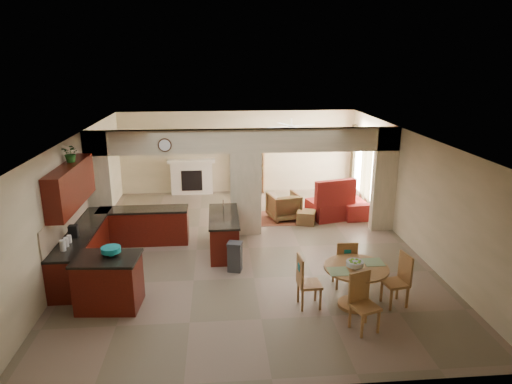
{
  "coord_description": "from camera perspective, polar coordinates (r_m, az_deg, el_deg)",
  "views": [
    {
      "loc": [
        -0.72,
        -10.38,
        4.53
      ],
      "look_at": [
        0.21,
        0.3,
        1.35
      ],
      "focal_mm": 32.0,
      "sensor_mm": 36.0,
      "label": 1
    }
  ],
  "objects": [
    {
      "name": "floor",
      "position": [
        11.35,
        -0.93,
        -7.01
      ],
      "size": [
        10.0,
        10.0,
        0.0
      ],
      "primitive_type": "plane",
      "color": "#796554",
      "rests_on": "ground"
    },
    {
      "name": "ceiling",
      "position": [
        10.55,
        -1.0,
        7.07
      ],
      "size": [
        10.0,
        10.0,
        0.0
      ],
      "primitive_type": "plane",
      "rotation": [
        3.14,
        0.0,
        0.0
      ],
      "color": "white",
      "rests_on": "wall_back"
    },
    {
      "name": "wall_back",
      "position": [
        15.71,
        -2.25,
        5.02
      ],
      "size": [
        8.0,
        0.0,
        8.0
      ],
      "primitive_type": "plane",
      "rotation": [
        1.57,
        0.0,
        0.0
      ],
      "color": "beige",
      "rests_on": "floor"
    },
    {
      "name": "wall_front",
      "position": [
        6.27,
        2.35,
        -13.48
      ],
      "size": [
        8.0,
        0.0,
        8.0
      ],
      "primitive_type": "plane",
      "rotation": [
        -1.57,
        0.0,
        0.0
      ],
      "color": "beige",
      "rests_on": "floor"
    },
    {
      "name": "wall_left",
      "position": [
        11.33,
        -21.59,
        -0.72
      ],
      "size": [
        0.0,
        10.0,
        10.0
      ],
      "primitive_type": "plane",
      "rotation": [
        1.57,
        0.0,
        1.57
      ],
      "color": "beige",
      "rests_on": "floor"
    },
    {
      "name": "wall_right",
      "position": [
        11.82,
        18.76,
        0.27
      ],
      "size": [
        0.0,
        10.0,
        10.0
      ],
      "primitive_type": "plane",
      "rotation": [
        1.57,
        0.0,
        -1.57
      ],
      "color": "beige",
      "rests_on": "floor"
    },
    {
      "name": "partition_left_pier",
      "position": [
        12.17,
        -18.96,
        0.7
      ],
      "size": [
        0.6,
        0.25,
        2.8
      ],
      "primitive_type": "cube",
      "color": "beige",
      "rests_on": "floor"
    },
    {
      "name": "partition_center_pier",
      "position": [
        11.91,
        -1.29,
        -0.23
      ],
      "size": [
        0.8,
        0.25,
        2.2
      ],
      "primitive_type": "cube",
      "color": "beige",
      "rests_on": "floor"
    },
    {
      "name": "partition_right_pier",
      "position": [
        12.6,
        15.74,
        1.5
      ],
      "size": [
        0.6,
        0.25,
        2.8
      ],
      "primitive_type": "cube",
      "color": "beige",
      "rests_on": "floor"
    },
    {
      "name": "partition_header",
      "position": [
        11.58,
        -1.34,
        6.42
      ],
      "size": [
        8.0,
        0.25,
        0.6
      ],
      "primitive_type": "cube",
      "color": "beige",
      "rests_on": "partition_center_pier"
    },
    {
      "name": "kitchen_counter",
      "position": [
        11.21,
        -17.79,
        -5.58
      ],
      "size": [
        2.52,
        3.29,
        1.48
      ],
      "color": "#3B0F06",
      "rests_on": "floor"
    },
    {
      "name": "upper_cabinets",
      "position": [
        10.4,
        -22.13,
        0.74
      ],
      "size": [
        0.35,
        2.4,
        0.9
      ],
      "primitive_type": "cube",
      "color": "#3B0F06",
      "rests_on": "wall_left"
    },
    {
      "name": "peninsula",
      "position": [
        11.05,
        -4.01,
        -5.16
      ],
      "size": [
        0.7,
        1.85,
        0.91
      ],
      "color": "#3B0F06",
      "rests_on": "floor"
    },
    {
      "name": "wall_clock",
      "position": [
        11.49,
        -11.34,
        5.77
      ],
      "size": [
        0.34,
        0.03,
        0.34
      ],
      "primitive_type": "cylinder",
      "rotation": [
        1.57,
        0.0,
        0.0
      ],
      "color": "#482B18",
      "rests_on": "partition_header"
    },
    {
      "name": "rug",
      "position": [
        13.41,
        3.56,
        -3.23
      ],
      "size": [
        1.6,
        1.3,
        0.01
      ],
      "primitive_type": "cube",
      "color": "#974537",
      "rests_on": "floor"
    },
    {
      "name": "fireplace",
      "position": [
        15.73,
        -8.02,
        1.94
      ],
      "size": [
        1.6,
        0.35,
        1.2
      ],
      "color": "white",
      "rests_on": "floor"
    },
    {
      "name": "shelving_unit",
      "position": [
        15.66,
        -0.92,
        3.12
      ],
      "size": [
        1.0,
        0.32,
        1.8
      ],
      "primitive_type": "cube",
      "color": "olive",
      "rests_on": "floor"
    },
    {
      "name": "window_a",
      "position": [
        13.92,
        14.89,
        2.12
      ],
      "size": [
        0.02,
        0.9,
        1.9
      ],
      "primitive_type": "cube",
      "color": "white",
      "rests_on": "wall_right"
    },
    {
      "name": "window_b",
      "position": [
        15.49,
        12.81,
        3.69
      ],
      "size": [
        0.02,
        0.9,
        1.9
      ],
      "primitive_type": "cube",
      "color": "white",
      "rests_on": "wall_right"
    },
    {
      "name": "glazed_door",
      "position": [
        14.74,
        13.76,
        2.38
      ],
      "size": [
        0.02,
        0.7,
        2.1
      ],
      "primitive_type": "cube",
      "color": "white",
      "rests_on": "wall_right"
    },
    {
      "name": "drape_a_left",
      "position": [
        13.36,
        15.57,
        1.47
      ],
      "size": [
        0.1,
        0.28,
        2.3
      ],
      "primitive_type": "cube",
      "color": "#45251B",
      "rests_on": "wall_right"
    },
    {
      "name": "drape_a_right",
      "position": [
        14.46,
        13.95,
        2.71
      ],
      "size": [
        0.1,
        0.28,
        2.3
      ],
      "primitive_type": "cube",
      "color": "#45251B",
      "rests_on": "wall_right"
    },
    {
      "name": "drape_b_left",
      "position": [
        14.92,
        13.35,
        3.17
      ],
      "size": [
        0.1,
        0.28,
        2.3
      ],
      "primitive_type": "cube",
      "color": "#45251B",
      "rests_on": "wall_right"
    },
    {
      "name": "drape_b_right",
      "position": [
        16.03,
        12.04,
        4.17
      ],
      "size": [
        0.1,
        0.28,
        2.3
      ],
      "primitive_type": "cube",
      "color": "#45251B",
      "rests_on": "wall_right"
    },
    {
      "name": "ceiling_fan",
      "position": [
        13.7,
        4.45,
        8.2
      ],
      "size": [
        1.0,
        1.0,
        0.1
      ],
      "primitive_type": "cylinder",
      "color": "white",
      "rests_on": "ceiling"
    },
    {
      "name": "kitchen_island",
      "position": [
        9.07,
        -17.92,
        -10.67
      ],
      "size": [
        1.23,
        0.92,
        1.01
      ],
      "rotation": [
        0.0,
        0.0,
        -0.08
      ],
      "color": "#3B0F06",
      "rests_on": "floor"
    },
    {
      "name": "teal_bowl",
      "position": [
        8.88,
        -17.66,
        -7.08
      ],
      "size": [
        0.36,
        0.36,
        0.17
      ],
      "primitive_type": "cylinder",
      "color": "#138087",
      "rests_on": "kitchen_island"
    },
    {
      "name": "trash_can",
      "position": [
        10.1,
        -2.64,
        -8.21
      ],
      "size": [
        0.35,
        0.32,
        0.62
      ],
      "primitive_type": "cube",
      "rotation": [
        0.0,
        0.0,
        -0.27
      ],
      "color": "#323235",
      "rests_on": "floor"
    },
    {
      "name": "dining_table",
      "position": [
        8.85,
        12.32,
        -10.75
      ],
      "size": [
        1.19,
        1.19,
        0.81
      ],
      "color": "olive",
      "rests_on": "floor"
    },
    {
      "name": "fruit_bowl",
      "position": [
        8.62,
        12.25,
        -8.83
      ],
      "size": [
        0.32,
        0.32,
        0.17
      ],
      "primitive_type": "cylinder",
      "color": "#64B526",
      "rests_on": "dining_table"
    },
    {
      "name": "sofa",
      "position": [
        14.34,
        11.54,
        -0.75
      ],
      "size": [
        2.49,
        1.13,
        0.71
      ],
      "primitive_type": "imported",
      "rotation": [
        0.0,
        0.0,
        1.65
      ],
      "color": "maroon",
      "rests_on": "floor"
    },
    {
      "name": "chaise",
      "position": [
        13.58,
        9.34,
        -2.1
      ],
      "size": [
        1.44,
        1.28,
        0.49
      ],
      "primitive_type": "cube",
      "rotation": [
        0.0,
        0.0,
        0.25
      ],
      "color": "maroon",
      "rests_on": "floor"
    },
    {
      "name": "armchair",
      "position": [
        13.22,
        3.47,
        -1.78
      ],
      "size": [
        1.0,
        1.02,
        0.77
      ],
      "primitive_type": "imported",
      "rotation": [
        0.0,
        0.0,
        3.38
      ],
      "color": "maroon",
      "rests_on": "floor"
    },
    {
      "name": "ottoman",
      "position": [
        12.98,
        6.27,
        -3.16
      ],
      "size": [
        0.63,
        0.63,
        0.37
      ],
      "primitive_type": "cube",
      "rotation": [
        0.0,
        0.0,
        -0.3
      ],
      "color": "maroon",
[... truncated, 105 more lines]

